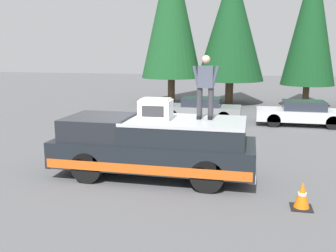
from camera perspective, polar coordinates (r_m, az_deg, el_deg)
ground_plane at (r=10.68m, az=-4.60°, el=-7.40°), size 90.00×90.00×0.00m
pickup_truck at (r=10.26m, az=-2.21°, el=-3.08°), size 2.01×5.54×1.65m
compressor_unit at (r=9.92m, az=-1.89°, el=2.63°), size 0.65×0.84×0.56m
person_on_truck_bed at (r=9.94m, az=5.78°, el=6.23°), size 0.29×0.72×1.69m
parked_car_silver at (r=18.53m, az=19.85°, el=1.88°), size 1.64×4.10×1.16m
parked_car_grey at (r=18.76m, az=4.93°, el=2.63°), size 1.64×4.10×1.16m
traffic_cone at (r=8.89m, az=19.91°, el=-10.08°), size 0.47×0.47×0.62m
conifer_left at (r=24.69m, az=21.16°, el=14.98°), size 3.22×3.22×9.20m
conifer_center_left at (r=24.83m, az=9.72°, el=15.32°), size 4.33×4.33×8.85m
conifer_center_right at (r=25.14m, az=0.54°, el=17.37°), size 3.96×3.96×10.40m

